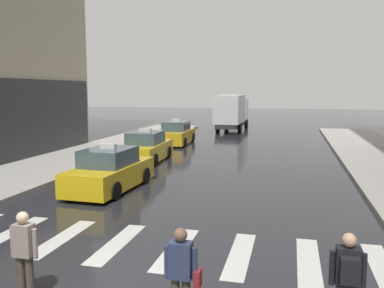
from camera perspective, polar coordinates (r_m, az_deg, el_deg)
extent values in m
cube|color=silver|center=(12.29, -23.87, -11.23)|extent=(0.50, 2.80, 0.01)
cube|color=silver|center=(11.45, -17.58, -12.31)|extent=(0.50, 2.80, 0.01)
cube|color=silver|center=(10.76, -10.34, -13.37)|extent=(0.50, 2.80, 0.01)
cube|color=silver|center=(10.26, -2.19, -14.31)|extent=(0.50, 2.80, 0.01)
cube|color=silver|center=(9.98, 6.66, -15.01)|extent=(0.50, 2.80, 0.01)
cube|color=silver|center=(9.93, 15.86, -15.37)|extent=(0.50, 2.80, 0.01)
cube|color=silver|center=(10.12, 24.94, -15.35)|extent=(0.50, 2.80, 0.01)
cube|color=yellow|center=(16.09, -11.25, -4.31)|extent=(1.98, 4.57, 0.84)
cube|color=#384C5B|center=(15.87, -11.48, -1.76)|extent=(1.68, 2.16, 0.64)
cube|color=silver|center=(15.81, -11.52, -0.29)|extent=(0.61, 0.26, 0.18)
cylinder|color=black|center=(17.69, -11.70, -4.01)|extent=(0.25, 0.67, 0.66)
cylinder|color=black|center=(16.98, -6.56, -4.39)|extent=(0.25, 0.67, 0.66)
cylinder|color=black|center=(15.42, -16.38, -5.87)|extent=(0.25, 0.67, 0.66)
cylinder|color=black|center=(14.59, -10.66, -6.45)|extent=(0.25, 0.67, 0.66)
cube|color=#F2EAB2|center=(18.35, -9.76, -2.68)|extent=(0.20, 0.05, 0.14)
cube|color=#F2EAB2|center=(17.84, -6.11, -2.90)|extent=(0.20, 0.05, 0.14)
cube|color=yellow|center=(22.12, -6.36, -0.99)|extent=(1.97, 4.56, 0.84)
cube|color=#384C5B|center=(21.93, -6.47, 0.88)|extent=(1.68, 2.16, 0.64)
cube|color=silver|center=(21.88, -6.48, 1.95)|extent=(0.61, 0.26, 0.18)
cylinder|color=black|center=(23.69, -7.32, -1.01)|extent=(0.24, 0.67, 0.66)
cylinder|color=black|center=(23.19, -3.31, -1.14)|extent=(0.24, 0.67, 0.66)
cylinder|color=black|center=(21.18, -9.67, -2.06)|extent=(0.24, 0.67, 0.66)
cylinder|color=black|center=(20.63, -5.24, -2.24)|extent=(0.24, 0.67, 0.66)
cube|color=#F2EAB2|center=(24.44, -6.13, -0.08)|extent=(0.20, 0.05, 0.14)
cube|color=#F2EAB2|center=(24.09, -3.28, -0.16)|extent=(0.20, 0.05, 0.14)
cube|color=gold|center=(29.02, -2.14, 1.08)|extent=(1.95, 4.56, 0.84)
cube|color=#384C5B|center=(28.85, -2.20, 2.51)|extent=(1.67, 2.15, 0.64)
cube|color=silver|center=(28.82, -2.20, 3.33)|extent=(0.61, 0.26, 0.18)
cylinder|color=black|center=(30.56, -3.09, 0.96)|extent=(0.24, 0.67, 0.66)
cylinder|color=black|center=(30.17, 0.05, 0.89)|extent=(0.24, 0.67, 0.66)
cylinder|color=black|center=(27.98, -4.50, 0.34)|extent=(0.24, 0.67, 0.66)
cylinder|color=black|center=(27.55, -1.08, 0.25)|extent=(0.24, 0.67, 0.66)
cube|color=#F2EAB2|center=(31.36, -2.27, 1.64)|extent=(0.20, 0.05, 0.14)
cube|color=#F2EAB2|center=(31.08, -0.01, 1.59)|extent=(0.20, 0.05, 0.14)
cube|color=#2D2D2D|center=(38.42, 5.48, 2.76)|extent=(1.92, 6.63, 0.40)
cube|color=silver|center=(41.60, 6.23, 4.84)|extent=(2.13, 1.84, 2.10)
cube|color=#384C5B|center=(42.49, 6.43, 5.39)|extent=(1.89, 0.07, 0.95)
cube|color=silver|center=(37.44, 5.28, 4.86)|extent=(2.28, 4.84, 2.50)
cylinder|color=black|center=(41.65, 4.80, 2.86)|extent=(0.30, 0.90, 0.90)
cylinder|color=black|center=(41.36, 7.54, 2.79)|extent=(0.30, 0.90, 0.90)
cylinder|color=black|center=(37.20, 3.59, 2.32)|extent=(0.30, 0.90, 0.90)
cylinder|color=black|center=(36.87, 6.65, 2.23)|extent=(0.30, 0.90, 0.90)
cube|color=black|center=(7.03, 20.82, -15.56)|extent=(0.36, 0.24, 0.60)
sphere|color=tan|center=(6.88, 20.99, -12.33)|extent=(0.22, 0.22, 0.22)
cylinder|color=black|center=(7.03, 18.86, -15.93)|extent=(0.09, 0.09, 0.55)
cylinder|color=black|center=(7.09, 22.72, -15.92)|extent=(0.09, 0.09, 0.55)
cube|color=black|center=(6.83, 21.06, -16.12)|extent=(0.28, 0.18, 0.40)
cube|color=#2D3856|center=(6.82, -1.59, -15.80)|extent=(0.36, 0.24, 0.60)
sphere|color=brown|center=(6.66, -1.60, -12.48)|extent=(0.22, 0.22, 0.22)
cylinder|color=#2D3856|center=(6.90, -3.51, -15.98)|extent=(0.09, 0.09, 0.55)
cylinder|color=#2D3856|center=(6.79, 0.36, -16.37)|extent=(0.09, 0.09, 0.55)
cube|color=maroon|center=(6.87, 0.79, -18.17)|extent=(0.10, 0.20, 0.28)
cylinder|color=#473D33|center=(8.53, -22.59, -16.64)|extent=(0.14, 0.14, 0.82)
cylinder|color=#473D33|center=(8.43, -21.55, -16.88)|extent=(0.14, 0.14, 0.82)
cube|color=gray|center=(8.22, -22.32, -12.23)|extent=(0.36, 0.24, 0.60)
sphere|color=beige|center=(8.09, -22.47, -9.42)|extent=(0.22, 0.22, 0.22)
cylinder|color=gray|center=(8.37, -23.61, -12.30)|extent=(0.09, 0.09, 0.55)
cylinder|color=gray|center=(8.11, -20.96, -12.81)|extent=(0.09, 0.09, 0.55)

